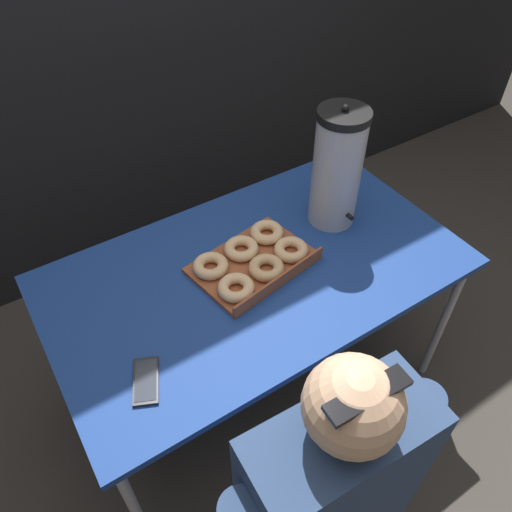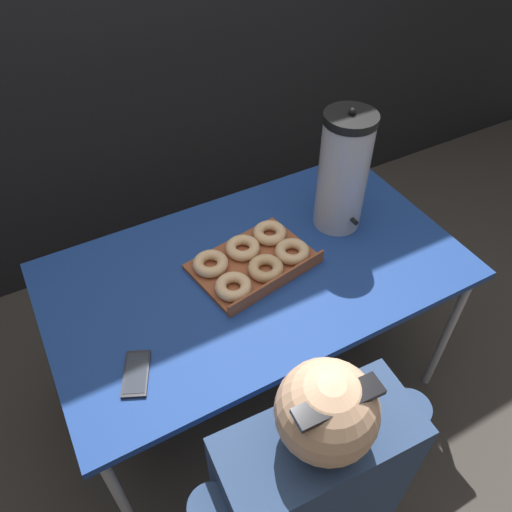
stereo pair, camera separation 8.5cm
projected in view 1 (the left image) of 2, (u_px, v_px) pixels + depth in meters
The scene contains 6 objects.
ground_plane at pixel (256, 380), 2.21m from camera, with size 12.00×12.00×0.00m, color #3D3833.
folding_table at pixel (256, 277), 1.73m from camera, with size 1.41×0.81×0.72m.
donut_box at pixel (253, 260), 1.69m from camera, with size 0.44×0.34×0.05m.
coffee_urn at pixel (337, 169), 1.73m from camera, with size 0.18×0.20×0.47m.
cell_phone at pixel (146, 381), 1.39m from camera, with size 0.13×0.16×0.01m.
person_seated at pixel (326, 504), 1.32m from camera, with size 0.59×0.26×1.18m.
Camera 1 is at (-0.64, -0.99, 1.95)m, focal length 35.00 mm.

